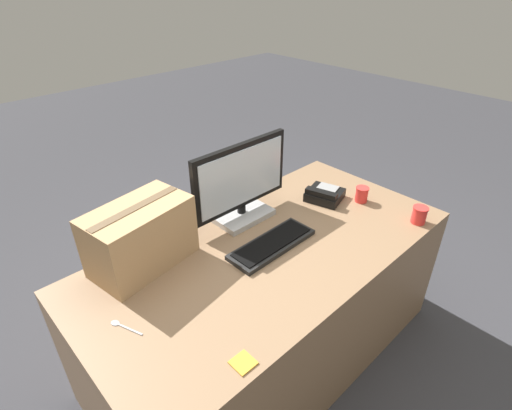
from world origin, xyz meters
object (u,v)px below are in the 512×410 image
at_px(paper_cup_left, 362,194).
at_px(cardboard_box, 140,236).
at_px(paper_cup_right, 419,215).
at_px(spoon, 121,326).
at_px(monitor, 241,186).
at_px(keyboard, 272,244).
at_px(sticky_note_pad, 243,363).
at_px(desk_phone, 324,195).

distance_m(paper_cup_left, cardboard_box, 1.20).
bearing_deg(paper_cup_right, spoon, 163.69).
xyz_separation_m(monitor, spoon, (-0.81, -0.24, -0.18)).
relative_size(monitor, paper_cup_right, 6.36).
relative_size(keyboard, sticky_note_pad, 6.04).
height_order(monitor, keyboard, monitor).
height_order(paper_cup_left, cardboard_box, cardboard_box).
height_order(desk_phone, paper_cup_left, paper_cup_left).
distance_m(paper_cup_right, cardboard_box, 1.36).
bearing_deg(paper_cup_right, monitor, 133.31).
bearing_deg(spoon, paper_cup_right, -127.00).
bearing_deg(desk_phone, keyboard, 174.86).
bearing_deg(desk_phone, monitor, 141.95).
height_order(keyboard, paper_cup_left, paper_cup_left).
bearing_deg(spoon, keyboard, -114.19).
xyz_separation_m(keyboard, spoon, (-0.74, 0.05, -0.01)).
relative_size(desk_phone, paper_cup_right, 2.51).
distance_m(spoon, cardboard_box, 0.39).
height_order(monitor, spoon, monitor).
relative_size(keyboard, paper_cup_right, 4.96).
bearing_deg(spoon, paper_cup_left, -114.64).
relative_size(keyboard, desk_phone, 1.97).
height_order(paper_cup_left, sticky_note_pad, paper_cup_left).
bearing_deg(keyboard, spoon, 175.68).
height_order(paper_cup_left, spoon, paper_cup_left).
distance_m(keyboard, sticky_note_pad, 0.65).
distance_m(paper_cup_left, spoon, 1.40).
bearing_deg(desk_phone, sticky_note_pad, -171.46).
height_order(monitor, paper_cup_left, monitor).
bearing_deg(desk_phone, paper_cup_right, -87.31).
bearing_deg(spoon, monitor, -94.18).
xyz_separation_m(keyboard, cardboard_box, (-0.49, 0.30, 0.13)).
relative_size(paper_cup_right, spoon, 0.64).
bearing_deg(sticky_note_pad, monitor, 48.48).
bearing_deg(keyboard, cardboard_box, 147.33).
xyz_separation_m(desk_phone, paper_cup_right, (0.16, -0.47, 0.02)).
bearing_deg(monitor, cardboard_box, 177.86).
bearing_deg(keyboard, sticky_note_pad, -144.82).
bearing_deg(cardboard_box, spoon, -133.90).
xyz_separation_m(spoon, sticky_note_pad, (0.22, -0.43, 0.00)).
bearing_deg(paper_cup_right, cardboard_box, 150.05).
distance_m(keyboard, paper_cup_left, 0.66).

